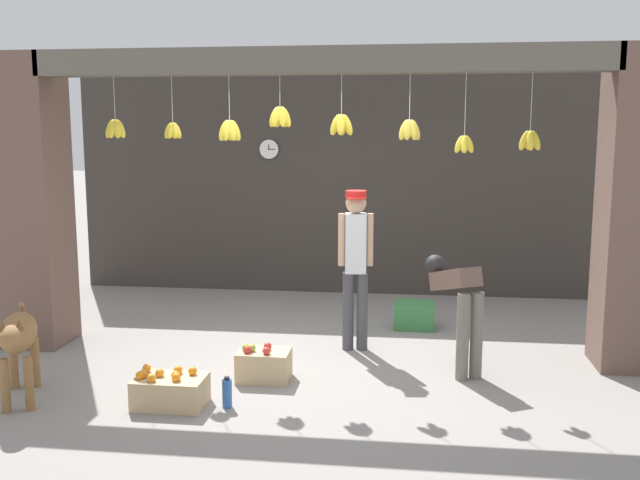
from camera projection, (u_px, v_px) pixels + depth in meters
name	position (u px, v px, depth m)	size (l,w,h in m)	color
ground_plane	(314.00, 363.00, 6.69)	(60.00, 60.00, 0.00)	gray
shop_back_wall	(345.00, 185.00, 9.42)	(7.18, 0.12, 2.90)	#38332D
shop_pillar_left	(28.00, 202.00, 7.14)	(0.70, 0.60, 2.90)	brown
storefront_awning	(313.00, 69.00, 6.40)	(5.28, 0.30, 0.95)	#5B564C
dog	(18.00, 337.00, 5.68)	(0.57, 0.99, 0.77)	olive
shopkeeper	(356.00, 258.00, 6.97)	(0.34, 0.27, 1.59)	#424247
worker_stooping	(458.00, 300.00, 6.36)	(0.50, 0.73, 1.01)	#6B665B
fruit_crate_oranges	(170.00, 390.00, 5.64)	(0.55, 0.36, 0.30)	tan
fruit_crate_apples	(264.00, 364.00, 6.23)	(0.45, 0.33, 0.33)	tan
produce_box_green	(414.00, 315.00, 7.85)	(0.43, 0.34, 0.29)	#387A42
water_bottle	(227.00, 393.00, 5.61)	(0.08, 0.08, 0.25)	#2D60AD
wall_clock	(269.00, 149.00, 9.40)	(0.27, 0.03, 0.27)	black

